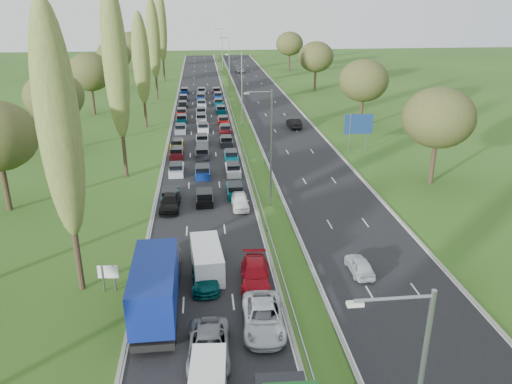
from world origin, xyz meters
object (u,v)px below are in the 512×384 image
white_van_front (208,384)px  white_van_rear (207,258)px  blue_lorry (156,285)px  direction_sign (359,126)px  info_sign (108,275)px  near_car_2 (161,266)px  near_car_3 (170,202)px

white_van_front → white_van_rear: size_ratio=0.86×
blue_lorry → direction_sign: bearing=55.2°
white_van_front → info_sign: bearing=125.6°
near_car_2 → direction_sign: direction_sign is taller
near_car_3 → white_van_front: size_ratio=1.01×
blue_lorry → info_sign: 4.93m
near_car_2 → blue_lorry: bearing=-86.3°
near_car_2 → near_car_3: 13.21m
white_van_front → near_car_3: bearing=101.4°
white_van_rear → near_car_2: bearing=-179.3°
white_van_rear → white_van_front: bearing=-95.2°
near_car_3 → white_van_front: bearing=-81.4°
white_van_rear → direction_sign: size_ratio=1.08×
near_car_3 → white_van_front: 26.67m
near_car_3 → direction_sign: bearing=37.5°
info_sign → direction_sign: direction_sign is taller
direction_sign → near_car_3: bearing=-144.0°
near_car_3 → info_sign: size_ratio=2.32×
near_car_2 → white_van_rear: white_van_rear is taller
near_car_2 → info_sign: info_sign is taller
near_car_3 → info_sign: bearing=-102.1°
info_sign → direction_sign: bearing=49.2°
white_van_rear → direction_sign: bearing=51.0°
near_car_3 → blue_lorry: size_ratio=0.49×
near_car_2 → info_sign: bearing=-150.8°
near_car_3 → blue_lorry: bearing=-88.2°
white_van_rear → info_sign: size_ratio=2.67×
blue_lorry → info_sign: blue_lorry is taller
white_van_front → white_van_rear: bearing=93.4°
blue_lorry → white_van_rear: blue_lorry is taller
blue_lorry → near_car_3: bearing=90.1°
near_car_3 → white_van_rear: 13.38m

